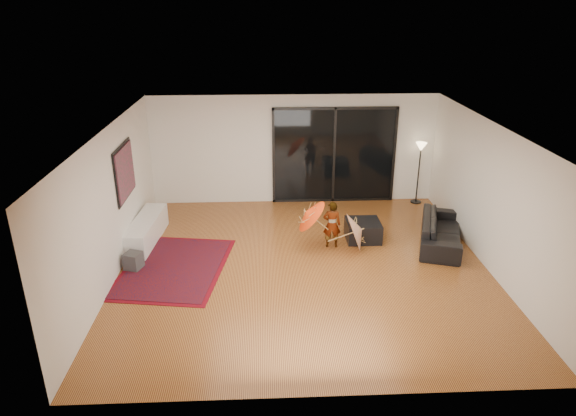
{
  "coord_description": "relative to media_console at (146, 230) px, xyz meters",
  "views": [
    {
      "loc": [
        -0.71,
        -8.72,
        4.78
      ],
      "look_at": [
        -0.29,
        0.31,
        1.1
      ],
      "focal_mm": 32.0,
      "sensor_mm": 36.0,
      "label": 1
    }
  ],
  "objects": [
    {
      "name": "persian_rug",
      "position": [
        0.76,
        -1.21,
        -0.25
      ],
      "size": [
        2.23,
        2.85,
        0.02
      ],
      "rotation": [
        0.0,
        0.0,
        -0.15
      ],
      "color": "#630814",
      "rests_on": "floor"
    },
    {
      "name": "media_console",
      "position": [
        0.0,
        0.0,
        0.0
      ],
      "size": [
        0.6,
        1.87,
        0.51
      ],
      "primitive_type": "cube",
      "rotation": [
        0.0,
        0.0,
        -0.08
      ],
      "color": "white",
      "rests_on": "floor"
    },
    {
      "name": "speaker",
      "position": [
        0.0,
        -1.21,
        -0.09
      ],
      "size": [
        0.38,
        0.38,
        0.34
      ],
      "primitive_type": "cube",
      "rotation": [
        0.0,
        0.0,
        -0.34
      ],
      "color": "#424244",
      "rests_on": "floor"
    },
    {
      "name": "sliding_door",
      "position": [
        4.25,
        2.19,
        0.94
      ],
      "size": [
        3.06,
        0.07,
        2.4
      ],
      "color": "black",
      "rests_on": "wall_back"
    },
    {
      "name": "ottoman",
      "position": [
        4.61,
        -0.1,
        -0.05
      ],
      "size": [
        0.71,
        0.71,
        0.41
      ],
      "primitive_type": "cube",
      "rotation": [
        0.0,
        0.0,
        -0.0
      ],
      "color": "black",
      "rests_on": "floor"
    },
    {
      "name": "child",
      "position": [
        3.89,
        -0.42,
        0.24
      ],
      "size": [
        0.38,
        0.27,
        1.0
      ],
      "primitive_type": "imported",
      "rotation": [
        0.0,
        0.0,
        3.06
      ],
      "color": "#999999",
      "rests_on": "floor"
    },
    {
      "name": "sofa",
      "position": [
        6.2,
        -0.39,
        0.04
      ],
      "size": [
        1.38,
        2.16,
        0.59
      ],
      "primitive_type": "imported",
      "rotation": [
        0.0,
        0.0,
        1.25
      ],
      "color": "black",
      "rests_on": "floor"
    },
    {
      "name": "wall_front",
      "position": [
        3.25,
        -4.77,
        1.09
      ],
      "size": [
        7.0,
        0.0,
        7.0
      ],
      "primitive_type": "plane",
      "rotation": [
        -1.57,
        0.0,
        0.0
      ],
      "color": "silver",
      "rests_on": "floor"
    },
    {
      "name": "floor",
      "position": [
        3.25,
        -1.27,
        -0.26
      ],
      "size": [
        7.0,
        7.0,
        0.0
      ],
      "primitive_type": "plane",
      "color": "#B06D30",
      "rests_on": "ground"
    },
    {
      "name": "painting",
      "position": [
        -0.21,
        -0.27,
        1.39
      ],
      "size": [
        0.04,
        1.28,
        1.08
      ],
      "color": "black",
      "rests_on": "wall_left"
    },
    {
      "name": "parasol_white",
      "position": [
        4.49,
        -0.57,
        0.25
      ],
      "size": [
        0.52,
        0.81,
        0.89
      ],
      "rotation": [
        0.0,
        1.22,
        0.0
      ],
      "color": "silver",
      "rests_on": "floor"
    },
    {
      "name": "ceiling",
      "position": [
        3.25,
        -1.27,
        2.44
      ],
      "size": [
        7.0,
        7.0,
        0.0
      ],
      "primitive_type": "plane",
      "rotation": [
        3.14,
        0.0,
        0.0
      ],
      "color": "white",
      "rests_on": "wall_back"
    },
    {
      "name": "wall_right",
      "position": [
        6.75,
        -1.27,
        1.09
      ],
      "size": [
        0.0,
        7.0,
        7.0
      ],
      "primitive_type": "plane",
      "rotation": [
        1.57,
        0.0,
        -1.57
      ],
      "color": "silver",
      "rests_on": "floor"
    },
    {
      "name": "wall_left",
      "position": [
        -0.25,
        -1.27,
        1.09
      ],
      "size": [
        0.0,
        7.0,
        7.0
      ],
      "primitive_type": "plane",
      "rotation": [
        1.57,
        0.0,
        1.57
      ],
      "color": "silver",
      "rests_on": "floor"
    },
    {
      "name": "floor_lamp",
      "position": [
        6.35,
        1.98,
        0.97
      ],
      "size": [
        0.27,
        0.27,
        1.56
      ],
      "color": "black",
      "rests_on": "floor"
    },
    {
      "name": "wall_back",
      "position": [
        3.25,
        2.23,
        1.09
      ],
      "size": [
        7.0,
        0.0,
        7.0
      ],
      "primitive_type": "plane",
      "rotation": [
        1.57,
        0.0,
        0.0
      ],
      "color": "silver",
      "rests_on": "floor"
    },
    {
      "name": "parasol_orange",
      "position": [
        3.34,
        -0.47,
        0.48
      ],
      "size": [
        0.63,
        0.76,
        0.85
      ],
      "rotation": [
        0.0,
        -0.85,
        0.0
      ],
      "color": "red",
      "rests_on": "child"
    }
  ]
}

